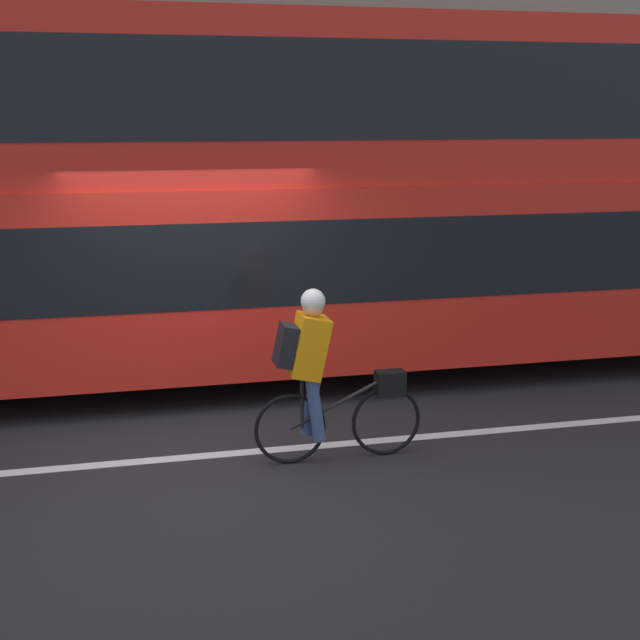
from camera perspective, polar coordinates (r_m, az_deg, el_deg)
name	(u,v)px	position (r m, az deg, el deg)	size (l,w,h in m)	color
ground_plane	(211,459)	(8.16, -7.00, -8.84)	(80.00, 80.00, 0.00)	#232326
road_center_line	(210,455)	(8.24, -7.07, -8.59)	(50.00, 0.14, 0.01)	silver
sidewalk_curb	(169,322)	(13.05, -9.62, -0.16)	(60.00, 1.90, 0.16)	gray
building_facade	(156,110)	(13.81, -10.44, 13.10)	(60.00, 0.30, 6.16)	gray
bus	(308,184)	(10.26, -0.74, 8.69)	(11.30, 2.50, 4.04)	black
cyclist_on_bike	(321,369)	(7.79, 0.04, -3.17)	(1.53, 0.32, 1.57)	black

